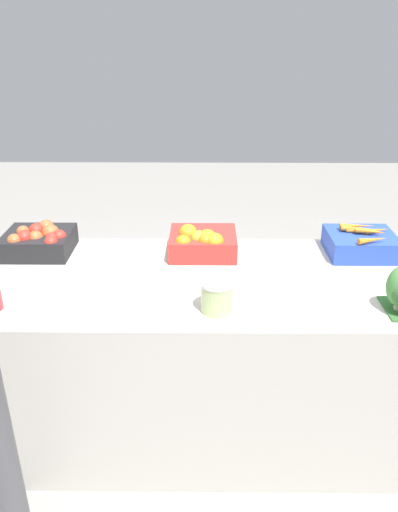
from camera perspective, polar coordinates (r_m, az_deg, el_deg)
ground_plane at (r=2.56m, az=0.00°, el=-18.20°), size 10.00×10.00×0.00m
market_table at (r=2.31m, az=0.00°, el=-11.11°), size 1.92×0.83×0.78m
apple_crate at (r=2.42m, az=-17.78°, el=1.71°), size 0.31×0.27×0.14m
orange_crate at (r=2.29m, az=0.35°, el=1.60°), size 0.31×0.27×0.14m
carrot_crate at (r=2.42m, az=18.03°, el=1.41°), size 0.31×0.28×0.13m
pickle_jar at (r=1.84m, az=2.06°, el=-4.60°), size 0.12×0.12×0.12m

